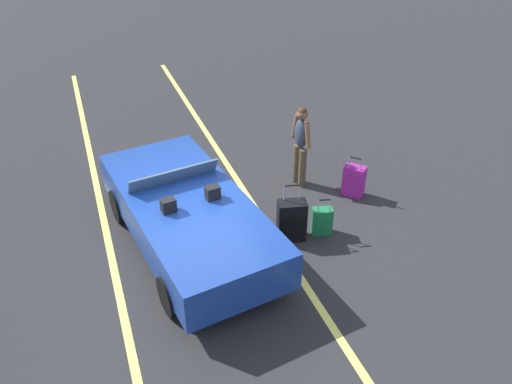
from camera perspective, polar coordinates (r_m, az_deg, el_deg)
ground_plane at (r=8.73m, az=-7.34°, el=-5.82°), size 80.00×80.00×0.00m
lot_line_near at (r=9.05m, az=1.27°, el=-3.90°), size 18.00×0.12×0.01m
lot_line_mid at (r=8.63m, az=-15.79°, el=-7.56°), size 18.00×0.12×0.01m
convertible_car at (r=8.54m, az=-8.16°, el=-1.96°), size 4.34×2.33×1.24m
suitcase_large_black at (r=8.59m, az=4.03°, el=-3.21°), size 0.39×0.53×1.03m
suitcase_medium_bright at (r=9.91m, az=10.91°, el=1.24°), size 0.46×0.44×0.86m
suitcase_small_carryon at (r=8.83m, az=7.39°, el=-3.25°), size 0.28×0.38×0.75m
traveler_person at (r=9.80m, az=5.03°, el=5.57°), size 0.61×0.27×1.65m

